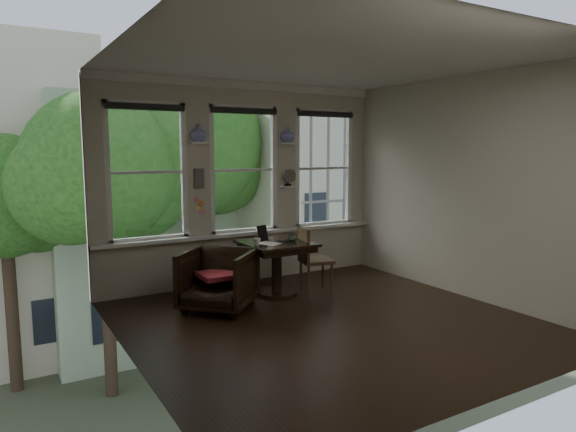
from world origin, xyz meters
TOP-DOWN VIEW (x-y plane):
  - ground at (0.00, 0.00)m, footprint 4.50×4.50m
  - ceiling at (0.00, 0.00)m, footprint 4.50×4.50m
  - wall_back at (0.00, 2.25)m, footprint 4.50×0.00m
  - wall_front at (0.00, -2.25)m, footprint 4.50×0.00m
  - wall_left at (-2.25, 0.00)m, footprint 0.00×4.50m
  - wall_right at (2.25, 0.00)m, footprint 0.00×4.50m
  - window_left at (-1.45, 2.25)m, footprint 1.10×0.12m
  - window_center at (0.00, 2.25)m, footprint 1.10×0.12m
  - window_right at (1.45, 2.25)m, footprint 1.10×0.12m
  - shelf_left at (-0.72, 2.15)m, footprint 0.26×0.16m
  - shelf_right at (0.72, 2.15)m, footprint 0.26×0.16m
  - intercom at (-0.72, 2.18)m, footprint 0.14×0.06m
  - sticky_notes at (-0.72, 2.19)m, footprint 0.16×0.01m
  - desk_fan at (0.72, 2.13)m, footprint 0.20×0.20m
  - vase_left at (-0.72, 2.15)m, footprint 0.24×0.24m
  - vase_right at (0.72, 2.15)m, footprint 0.24×0.24m
  - table at (0.04, 1.28)m, footprint 0.90×0.90m
  - armchair_left at (-0.92, 1.07)m, footprint 1.19×1.18m
  - cushion_red at (-0.92, 1.07)m, footprint 0.45×0.45m
  - side_chair_right at (0.60, 1.14)m, footprint 0.51×0.51m
  - laptop at (0.17, 1.18)m, footprint 0.31×0.21m
  - mug at (-0.31, 1.19)m, footprint 0.13×0.13m
  - drinking_glass at (0.22, 1.15)m, footprint 0.16×0.16m
  - tablet at (-0.10, 1.43)m, footprint 0.17×0.12m
  - papers at (-0.11, 1.22)m, footprint 0.32×0.36m

SIDE VIEW (x-z plane):
  - ground at x=0.00m, z-range 0.00..0.00m
  - table at x=0.04m, z-range 0.00..0.75m
  - armchair_left at x=-0.92m, z-range 0.00..0.77m
  - cushion_red at x=-0.92m, z-range 0.42..0.48m
  - side_chair_right at x=0.60m, z-range 0.00..0.92m
  - papers at x=-0.11m, z-range 0.75..0.75m
  - laptop at x=0.17m, z-range 0.75..0.77m
  - mug at x=-0.31m, z-range 0.75..0.84m
  - drinking_glass at x=0.22m, z-range 0.75..0.86m
  - tablet at x=-0.10m, z-range 0.75..0.97m
  - sticky_notes at x=-0.72m, z-range 1.13..1.37m
  - wall_back at x=0.00m, z-range -0.75..3.75m
  - wall_front at x=0.00m, z-range -0.75..3.75m
  - wall_left at x=-2.25m, z-range -0.75..3.75m
  - wall_right at x=2.25m, z-range -0.75..3.75m
  - desk_fan at x=0.72m, z-range 1.41..1.65m
  - intercom at x=-0.72m, z-range 1.46..1.74m
  - window_left at x=-1.45m, z-range 0.75..2.65m
  - window_center at x=0.00m, z-range 0.75..2.65m
  - window_right at x=1.45m, z-range 0.75..2.65m
  - shelf_left at x=-0.72m, z-range 2.08..2.12m
  - shelf_right at x=0.72m, z-range 2.08..2.12m
  - vase_left at x=-0.72m, z-range 2.12..2.36m
  - vase_right at x=0.72m, z-range 2.12..2.36m
  - ceiling at x=0.00m, z-range 3.00..3.00m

